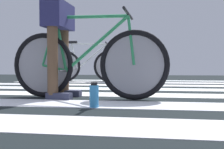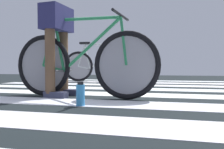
# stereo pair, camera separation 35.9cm
# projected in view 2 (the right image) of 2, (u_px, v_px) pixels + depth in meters

# --- Properties ---
(ground) EXTENTS (18.00, 14.00, 0.02)m
(ground) POSITION_uv_depth(u_px,v_px,m) (114.00, 93.00, 3.24)
(ground) COLOR black
(crosswalk_markings) EXTENTS (5.47, 5.76, 0.00)m
(crosswalk_markings) POSITION_uv_depth(u_px,v_px,m) (116.00, 91.00, 3.35)
(crosswalk_markings) COLOR silver
(crosswalk_markings) RESTS_ON ground
(bicycle_1_of_2) EXTENTS (1.73, 0.52, 0.93)m
(bicycle_1_of_2) POSITION_uv_depth(u_px,v_px,m) (82.00, 63.00, 2.63)
(bicycle_1_of_2) COLOR black
(bicycle_1_of_2) RESTS_ON ground
(cyclist_1_of_2) EXTENTS (0.35, 0.43, 1.03)m
(cyclist_1_of_2) POSITION_uv_depth(u_px,v_px,m) (57.00, 38.00, 2.73)
(cyclist_1_of_2) COLOR brown
(cyclist_1_of_2) RESTS_ON ground
(bicycle_2_of_2) EXTENTS (1.73, 0.52, 0.93)m
(bicycle_2_of_2) POSITION_uv_depth(u_px,v_px,m) (99.00, 65.00, 5.57)
(bicycle_2_of_2) COLOR black
(bicycle_2_of_2) RESTS_ON ground
(water_bottle) EXTENTS (0.08, 0.08, 0.21)m
(water_bottle) POSITION_uv_depth(u_px,v_px,m) (80.00, 95.00, 2.06)
(water_bottle) COLOR #3A95DA
(water_bottle) RESTS_ON ground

